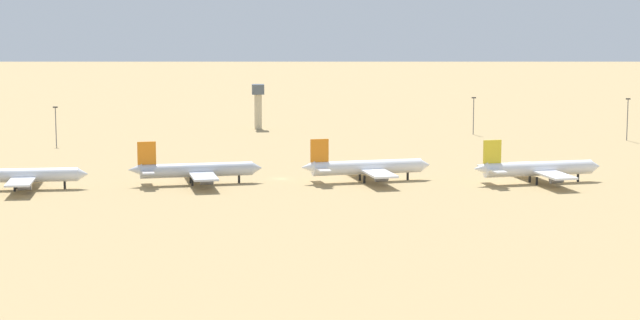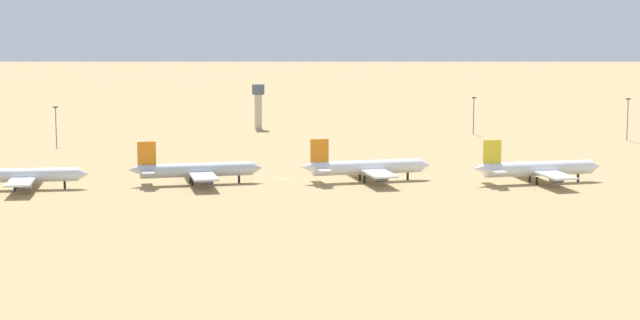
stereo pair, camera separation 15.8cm
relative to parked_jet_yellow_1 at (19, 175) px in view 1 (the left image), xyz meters
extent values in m
plane|color=tan|center=(77.85, 14.22, -4.33)|extent=(4000.00, 4000.00, 0.00)
pyramid|color=gray|center=(606.05, 1175.42, 35.58)|extent=(387.39, 270.90, 79.82)
cylinder|color=silver|center=(0.40, 0.01, 0.04)|extent=(33.39, 5.17, 4.16)
cone|color=silver|center=(18.49, 0.56, 0.04)|extent=(3.24, 4.04, 3.95)
cube|color=silver|center=(1.44, 0.04, -0.58)|extent=(8.08, 33.48, 0.58)
cylinder|color=slate|center=(2.24, 7.87, -2.04)|extent=(3.81, 2.40, 2.29)
cylinder|color=slate|center=(2.72, -7.72, -2.04)|extent=(3.81, 2.40, 2.29)
cylinder|color=black|center=(13.04, 0.40, -3.18)|extent=(0.73, 0.73, 2.29)
cylinder|color=black|center=(-1.24, 2.46, -3.18)|extent=(0.73, 0.73, 2.29)
cylinder|color=black|center=(-1.08, -2.53, -3.18)|extent=(0.73, 0.73, 2.29)
cylinder|color=silver|center=(51.99, 5.36, 0.15)|extent=(34.39, 8.57, 4.27)
cone|color=silver|center=(70.39, 7.72, 0.15)|extent=(3.69, 4.43, 4.05)
cone|color=silver|center=(33.58, 3.00, 0.79)|extent=(4.69, 4.14, 3.63)
cube|color=orange|center=(37.18, 3.46, 5.75)|extent=(5.57, 1.23, 6.93)
cube|color=silver|center=(36.64, 7.69, 0.58)|extent=(4.31, 7.63, 0.38)
cube|color=silver|center=(37.72, -0.77, 0.58)|extent=(4.31, 7.63, 0.38)
cube|color=silver|center=(53.05, 5.50, -0.49)|extent=(11.53, 34.77, 0.60)
cylinder|color=slate|center=(53.09, 13.56, -1.98)|extent=(4.11, 2.82, 2.35)
cylinder|color=slate|center=(55.12, -2.30, -1.98)|extent=(4.11, 2.82, 2.35)
cylinder|color=black|center=(64.85, 7.01, -3.16)|extent=(0.75, 0.75, 2.35)
cylinder|color=black|center=(50.08, 7.69, -3.16)|extent=(0.75, 0.75, 2.35)
cylinder|color=black|center=(50.73, 2.62, -3.16)|extent=(0.75, 0.75, 2.35)
cylinder|color=white|center=(104.28, 6.24, 0.21)|extent=(34.84, 9.70, 4.32)
cone|color=white|center=(122.86, 9.19, 0.21)|extent=(3.85, 4.57, 4.11)
cone|color=white|center=(85.71, 3.29, 0.86)|extent=(4.85, 4.31, 3.68)
cube|color=orange|center=(89.34, 3.87, 5.89)|extent=(5.64, 1.42, 7.03)
cube|color=white|center=(88.66, 8.14, 0.64)|extent=(4.57, 7.80, 0.39)
cube|color=white|center=(90.01, -0.41, 0.64)|extent=(4.57, 7.80, 0.39)
cube|color=white|center=(105.35, 6.41, -0.44)|extent=(12.69, 35.32, 0.61)
cylinder|color=slate|center=(105.15, 14.59, -1.95)|extent=(4.22, 2.96, 2.38)
cylinder|color=slate|center=(107.69, -1.43, -1.95)|extent=(4.22, 2.96, 2.38)
cylinder|color=black|center=(117.27, 8.30, -3.14)|extent=(0.76, 0.76, 2.38)
cylinder|color=black|center=(102.28, 8.55, -3.14)|extent=(0.76, 0.76, 2.38)
cylinder|color=black|center=(103.09, 3.42, -3.14)|extent=(0.76, 0.76, 2.38)
cylinder|color=white|center=(156.09, -1.31, 0.24)|extent=(35.07, 9.66, 4.35)
cone|color=white|center=(174.80, 1.60, 0.24)|extent=(3.86, 4.59, 4.13)
cone|color=white|center=(137.39, -4.22, 0.89)|extent=(4.87, 4.32, 3.70)
cube|color=yellow|center=(141.04, -3.65, 5.95)|extent=(5.67, 1.41, 7.07)
cube|color=white|center=(140.37, 0.65, 0.68)|extent=(4.58, 7.85, 0.39)
cube|color=white|center=(141.71, -7.95, 0.68)|extent=(4.58, 7.85, 0.39)
cube|color=white|center=(157.17, -1.14, -0.41)|extent=(12.67, 35.54, 0.61)
cylinder|color=slate|center=(156.99, 7.09, -1.93)|extent=(4.24, 2.97, 2.39)
cylinder|color=slate|center=(159.50, -9.04, -1.93)|extent=(4.24, 2.97, 2.39)
cylinder|color=black|center=(169.17, 0.73, -3.13)|extent=(0.76, 0.76, 2.39)
cylinder|color=black|center=(154.08, 1.02, -3.13)|extent=(0.76, 0.76, 2.39)
cylinder|color=black|center=(154.88, -4.14, -3.13)|extent=(0.76, 0.76, 2.39)
cylinder|color=#C6B793|center=(75.51, 151.72, 3.14)|extent=(3.20, 3.20, 14.93)
cube|color=#4C5660|center=(75.51, 151.72, 12.71)|extent=(5.20, 5.20, 4.21)
cylinder|color=#59595E|center=(219.44, 99.32, 3.80)|extent=(0.36, 0.36, 16.26)
cube|color=#333333|center=(219.44, 99.32, 12.18)|extent=(1.80, 0.50, 0.50)
cylinder|color=#59595E|center=(163.25, 124.37, 3.14)|extent=(0.36, 0.36, 14.93)
cube|color=#333333|center=(163.25, 124.37, 10.85)|extent=(1.80, 0.50, 0.50)
cylinder|color=#59595E|center=(-3.17, 102.12, 2.94)|extent=(0.36, 0.36, 14.54)
cube|color=#333333|center=(-3.17, 102.12, 10.46)|extent=(1.80, 0.50, 0.50)
camera|label=1|loc=(59.47, -347.56, 53.10)|focal=65.71mm
camera|label=2|loc=(59.63, -347.58, 53.10)|focal=65.71mm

